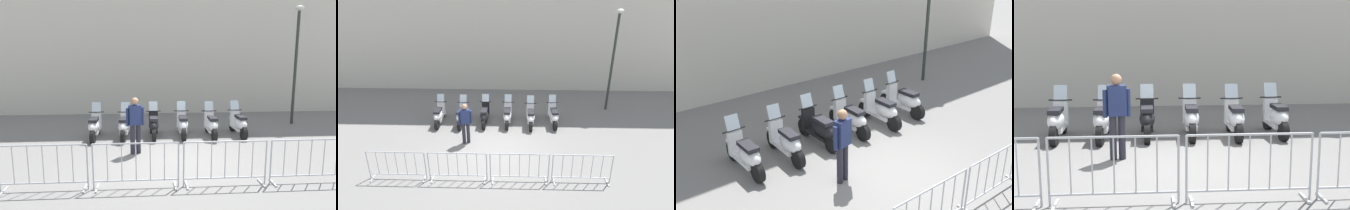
{
  "view_description": "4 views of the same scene",
  "coord_description": "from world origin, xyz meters",
  "views": [
    {
      "loc": [
        0.44,
        -8.3,
        3.03
      ],
      "look_at": [
        -0.33,
        2.2,
        1.21
      ],
      "focal_mm": 32.1,
      "sensor_mm": 36.0,
      "label": 1
    },
    {
      "loc": [
        2.21,
        -9.57,
        6.3
      ],
      "look_at": [
        0.09,
        2.48,
        0.89
      ],
      "focal_mm": 31.34,
      "sensor_mm": 36.0,
      "label": 2
    },
    {
      "loc": [
        -5.03,
        -6.28,
        5.06
      ],
      "look_at": [
        0.04,
        2.45,
        0.84
      ],
      "focal_mm": 43.34,
      "sensor_mm": 36.0,
      "label": 3
    },
    {
      "loc": [
        0.69,
        -8.33,
        2.64
      ],
      "look_at": [
        -0.01,
        2.17,
        0.82
      ],
      "focal_mm": 48.6,
      "sensor_mm": 36.0,
      "label": 4
    }
  ],
  "objects": [
    {
      "name": "motorcycle_3",
      "position": [
        0.19,
        2.34,
        0.45
      ],
      "size": [
        0.59,
        1.72,
        1.24
      ],
      "color": "black",
      "rests_on": "ground"
    },
    {
      "name": "street_lamp",
      "position": [
        4.88,
        4.82,
        3.05
      ],
      "size": [
        0.36,
        0.36,
        4.96
      ],
      "color": "#2D332D",
      "rests_on": "ground"
    },
    {
      "name": "barrier_segment_1",
      "position": [
        -0.75,
        -1.95,
        0.52
      ],
      "size": [
        1.93,
        0.69,
        1.07
      ],
      "color": "#B2B5B7",
      "rests_on": "ground"
    },
    {
      "name": "officer_near_row_end",
      "position": [
        -1.19,
        0.4,
        0.98
      ],
      "size": [
        0.52,
        0.34,
        1.73
      ],
      "color": "#23232D",
      "rests_on": "ground"
    },
    {
      "name": "motorcycle_1",
      "position": [
        -1.87,
        1.95,
        0.45
      ],
      "size": [
        0.59,
        1.72,
        1.24
      ],
      "color": "black",
      "rests_on": "ground"
    },
    {
      "name": "motorcycle_0",
      "position": [
        -2.91,
        1.84,
        0.45
      ],
      "size": [
        0.64,
        1.72,
        1.24
      ],
      "color": "black",
      "rests_on": "ground"
    },
    {
      "name": "ground_plane",
      "position": [
        0.0,
        0.0,
        0.0
      ],
      "size": [
        120.0,
        120.0,
        0.0
      ],
      "primitive_type": "plane",
      "color": "slate"
    },
    {
      "name": "barrier_segment_0",
      "position": [
        -2.76,
        -2.24,
        0.52
      ],
      "size": [
        1.93,
        0.69,
        1.07
      ],
      "color": "#B2B5B7",
      "rests_on": "ground"
    },
    {
      "name": "motorcycle_5",
      "position": [
        2.26,
        2.66,
        0.45
      ],
      "size": [
        0.66,
        1.72,
        1.24
      ],
      "color": "black",
      "rests_on": "ground"
    },
    {
      "name": "barrier_segment_3",
      "position": [
        3.28,
        -1.37,
        0.52
      ],
      "size": [
        1.93,
        0.69,
        1.07
      ],
      "color": "#B2B5B7",
      "rests_on": "ground"
    },
    {
      "name": "motorcycle_2",
      "position": [
        -0.85,
        2.19,
        0.45
      ],
      "size": [
        0.62,
        1.72,
        1.24
      ],
      "color": "black",
      "rests_on": "ground"
    },
    {
      "name": "motorcycle_4",
      "position": [
        1.24,
        2.39,
        0.45
      ],
      "size": [
        0.61,
        1.72,
        1.24
      ],
      "color": "black",
      "rests_on": "ground"
    },
    {
      "name": "barrier_segment_2",
      "position": [
        1.27,
        -1.66,
        0.52
      ],
      "size": [
        1.93,
        0.69,
        1.07
      ],
      "color": "#B2B5B7",
      "rests_on": "ground"
    }
  ]
}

